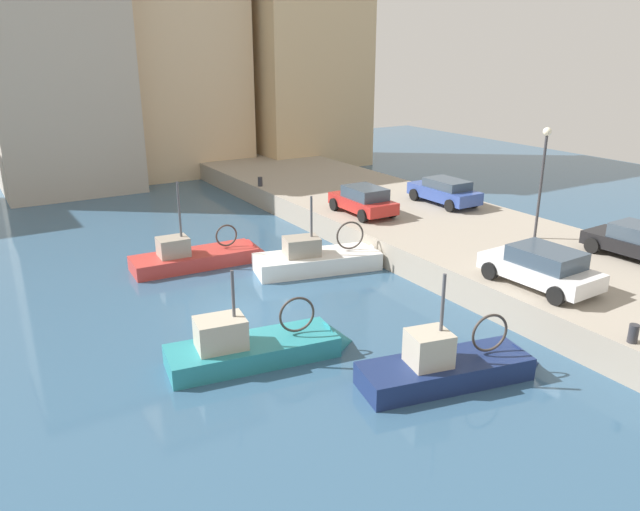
% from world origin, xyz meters
% --- Properties ---
extents(water_surface, '(80.00, 80.00, 0.00)m').
position_xyz_m(water_surface, '(0.00, 0.00, 0.00)').
color(water_surface, '#335675').
rests_on(water_surface, ground).
extents(quay_wall, '(9.00, 56.00, 1.20)m').
position_xyz_m(quay_wall, '(11.50, 0.00, 0.60)').
color(quay_wall, '#9E9384').
rests_on(quay_wall, ground).
extents(fishing_boat_navy, '(6.05, 2.77, 4.11)m').
position_xyz_m(fishing_boat_navy, '(3.05, -7.40, 0.13)').
color(fishing_boat_navy, navy).
rests_on(fishing_boat_navy, ground).
extents(fishing_boat_white, '(6.41, 3.17, 4.15)m').
position_xyz_m(fishing_boat_white, '(4.78, 2.49, 0.11)').
color(fishing_boat_white, white).
rests_on(fishing_boat_white, ground).
extents(fishing_boat_teal, '(6.20, 2.63, 3.84)m').
position_xyz_m(fishing_boat_teal, '(-1.14, -3.33, 0.14)').
color(fishing_boat_teal, teal).
rests_on(fishing_boat_teal, ground).
extents(fishing_boat_red, '(6.31, 2.30, 4.66)m').
position_xyz_m(fishing_boat_red, '(0.46, 5.81, 0.10)').
color(fishing_boat_red, '#BC3833').
rests_on(fishing_boat_red, ground).
extents(parked_car_red, '(2.01, 3.86, 1.41)m').
position_xyz_m(parked_car_red, '(8.90, 5.48, 1.92)').
color(parked_car_red, red).
rests_on(parked_car_red, quay_wall).
extents(parked_car_white, '(2.20, 4.18, 1.42)m').
position_xyz_m(parked_car_white, '(8.57, -5.71, 1.93)').
color(parked_car_white, silver).
rests_on(parked_car_white, quay_wall).
extents(parked_car_black, '(2.13, 3.92, 1.36)m').
position_xyz_m(parked_car_black, '(14.32, -5.68, 1.90)').
color(parked_car_black, black).
rests_on(parked_car_black, quay_wall).
extents(parked_car_blue, '(1.90, 4.15, 1.36)m').
position_xyz_m(parked_car_blue, '(13.78, 4.90, 1.91)').
color(parked_car_blue, '#334C9E').
rests_on(parked_car_blue, quay_wall).
extents(mooring_bollard_mid, '(0.28, 0.28, 0.55)m').
position_xyz_m(mooring_bollard_mid, '(7.35, -10.00, 1.48)').
color(mooring_bollard_mid, '#2D2D33').
rests_on(mooring_bollard_mid, quay_wall).
extents(mooring_bollard_north, '(0.28, 0.28, 0.55)m').
position_xyz_m(mooring_bollard_north, '(7.35, 14.00, 1.48)').
color(mooring_bollard_north, '#2D2D33').
rests_on(mooring_bollard_north, quay_wall).
extents(quay_streetlamp, '(0.36, 0.36, 4.83)m').
position_xyz_m(quay_streetlamp, '(13.00, -1.78, 4.45)').
color(quay_streetlamp, '#38383D').
rests_on(quay_streetlamp, quay_wall).
extents(waterfront_building_west, '(9.11, 8.02, 19.70)m').
position_xyz_m(waterfront_building_west, '(16.65, 25.07, 9.87)').
color(waterfront_building_west, '#D1B284').
rests_on(waterfront_building_west, ground).
extents(waterfront_building_west_mid, '(9.44, 9.04, 22.14)m').
position_xyz_m(waterfront_building_west_mid, '(7.01, 27.51, 11.09)').
color(waterfront_building_west_mid, beige).
rests_on(waterfront_building_west_mid, ground).
extents(waterfront_building_east_mid, '(8.69, 8.65, 15.95)m').
position_xyz_m(waterfront_building_east_mid, '(-1.58, 25.21, 8.00)').
color(waterfront_building_east_mid, '#B2A899').
rests_on(waterfront_building_east_mid, ground).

